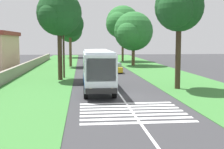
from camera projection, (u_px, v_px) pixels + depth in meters
name	position (u px, v px, depth m)	size (l,w,h in m)	color
ground	(121.00, 96.00, 25.27)	(160.00, 160.00, 0.00)	#333335
grass_verge_left	(43.00, 77.00, 39.28)	(120.00, 8.00, 0.04)	#387533
grass_verge_right	(167.00, 75.00, 40.92)	(120.00, 8.00, 0.04)	#387533
centre_line	(106.00, 76.00, 40.10)	(110.00, 0.16, 0.01)	silver
coach_bus	(97.00, 68.00, 28.08)	(11.16, 2.62, 3.73)	silver
zebra_crossing	(132.00, 112.00, 19.82)	(5.85, 6.80, 0.01)	silver
trailing_car_0	(115.00, 68.00, 44.39)	(4.30, 1.78, 1.43)	gold
trailing_car_1	(91.00, 64.00, 52.00)	(4.30, 1.78, 1.43)	black
trailing_car_2	(88.00, 62.00, 58.16)	(4.30, 1.78, 1.43)	gray
trailing_car_3	(88.00, 59.00, 65.05)	(4.30, 1.78, 1.43)	silver
trailing_minibus_0	(102.00, 53.00, 77.18)	(6.00, 2.14, 2.53)	#BFB299
roadside_tree_left_0	(70.00, 31.00, 83.71)	(7.79, 6.57, 10.77)	#3D2D1E
roadside_tree_left_1	(59.00, 15.00, 35.25)	(6.14, 5.21, 10.36)	#3D2D1E
roadside_tree_left_2	(69.00, 25.00, 53.65)	(6.05, 4.86, 9.95)	brown
roadside_tree_right_0	(122.00, 24.00, 68.14)	(9.59, 7.69, 12.47)	brown
roadside_tree_right_1	(132.00, 32.00, 56.25)	(8.43, 7.22, 9.97)	brown
roadside_tree_right_2	(178.00, 9.00, 28.33)	(5.61, 4.64, 10.02)	#3D2D1E
utility_pole	(64.00, 46.00, 37.43)	(0.24, 1.40, 7.53)	#473828
roadside_wall	(24.00, 68.00, 43.81)	(70.00, 0.40, 1.34)	gray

